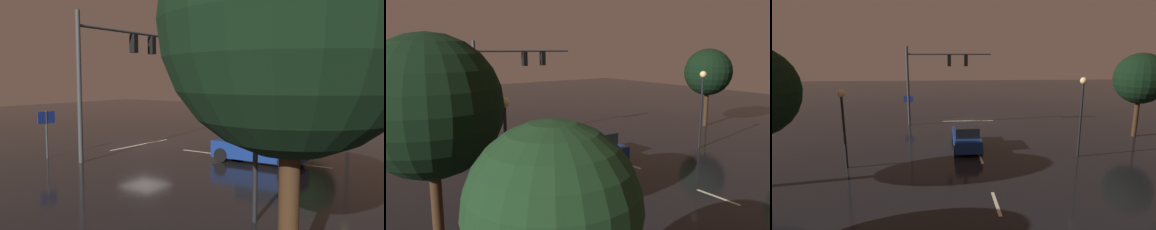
{
  "view_description": "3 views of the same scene",
  "coord_description": "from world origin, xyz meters",
  "views": [
    {
      "loc": [
        18.02,
        15.97,
        3.97
      ],
      "look_at": [
        0.04,
        3.49,
        2.0
      ],
      "focal_mm": 37.52,
      "sensor_mm": 36.0,
      "label": 1
    },
    {
      "loc": [
        14.34,
        25.25,
        6.65
      ],
      "look_at": [
        -1.13,
        3.44,
        1.82
      ],
      "focal_mm": 34.66,
      "sensor_mm": 36.0,
      "label": 2
    },
    {
      "loc": [
        2.3,
        28.47,
        6.87
      ],
      "look_at": [
        0.75,
        5.05,
        1.77
      ],
      "focal_mm": 28.27,
      "sensor_mm": 36.0,
      "label": 3
    }
  ],
  "objects": [
    {
      "name": "route_sign",
      "position": [
        5.85,
        -1.32,
        1.74
      ],
      "size": [
        0.9,
        0.17,
        2.41
      ],
      "color": "#383A3D",
      "rests_on": "ground_plane"
    },
    {
      "name": "tree_left_near",
      "position": [
        -12.98,
        5.86,
        4.64
      ],
      "size": [
        3.95,
        3.95,
        6.64
      ],
      "color": "#382314",
      "rests_on": "ground_plane"
    },
    {
      "name": "street_lamp_right_kerb",
      "position": [
        8.1,
        11.2,
        3.31
      ],
      "size": [
        0.44,
        0.44,
        4.68
      ],
      "color": "black",
      "rests_on": "ground_plane"
    },
    {
      "name": "stop_bar",
      "position": [
        0.0,
        -0.32,
        0.0
      ],
      "size": [
        5.0,
        0.16,
        0.01
      ],
      "primitive_type": "cube",
      "color": "beige",
      "rests_on": "ground_plane"
    },
    {
      "name": "street_lamp_left_kerb",
      "position": [
        -6.38,
        10.2,
        3.62
      ],
      "size": [
        0.44,
        0.44,
        5.19
      ],
      "color": "black",
      "rests_on": "ground_plane"
    },
    {
      "name": "traffic_signal_assembly",
      "position": [
        3.22,
        0.87,
        4.96
      ],
      "size": [
        7.62,
        0.47,
        7.16
      ],
      "color": "#383A3D",
      "rests_on": "ground_plane"
    },
    {
      "name": "ground_plane",
      "position": [
        0.0,
        0.0,
        0.0
      ],
      "size": [
        80.0,
        80.0,
        0.0
      ],
      "primitive_type": "plane",
      "color": "black"
    },
    {
      "name": "tree_right_far",
      "position": [
        11.56,
        13.51,
        4.88
      ],
      "size": [
        4.51,
        4.51,
        7.15
      ],
      "color": "#382314",
      "rests_on": "ground_plane"
    },
    {
      "name": "car_approaching",
      "position": [
        0.79,
        7.94,
        0.8
      ],
      "size": [
        1.97,
        4.4,
        1.7
      ],
      "color": "navy",
      "rests_on": "ground_plane"
    },
    {
      "name": "lane_dash_far",
      "position": [
        0.0,
        4.0,
        0.0
      ],
      "size": [
        0.16,
        2.2,
        0.01
      ],
      "primitive_type": "cube",
      "rotation": [
        0.0,
        0.0,
        1.57
      ],
      "color": "beige",
      "rests_on": "ground_plane"
    },
    {
      "name": "lane_dash_near",
      "position": [
        0.0,
        16.0,
        0.0
      ],
      "size": [
        0.16,
        2.2,
        0.01
      ],
      "primitive_type": "cube",
      "rotation": [
        0.0,
        0.0,
        1.57
      ],
      "color": "beige",
      "rests_on": "ground_plane"
    },
    {
      "name": "tree_right_near",
      "position": [
        10.86,
        19.53,
        3.6
      ],
      "size": [
        3.48,
        3.48,
        5.36
      ],
      "color": "#382314",
      "rests_on": "ground_plane"
    },
    {
      "name": "lane_dash_mid",
      "position": [
        0.0,
        10.0,
        0.0
      ],
      "size": [
        0.16,
        2.2,
        0.01
      ],
      "primitive_type": "cube",
      "rotation": [
        0.0,
        0.0,
        1.57
      ],
      "color": "beige",
      "rests_on": "ground_plane"
    }
  ]
}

